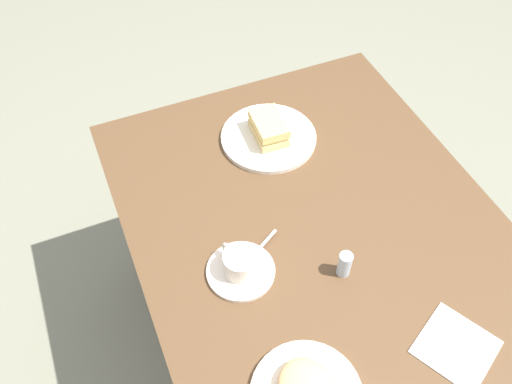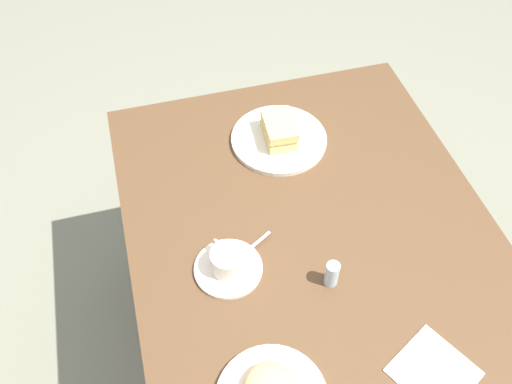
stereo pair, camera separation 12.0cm
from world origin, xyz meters
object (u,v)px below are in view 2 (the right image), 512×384
Objects in this scene: sandwich_front at (279,130)px; spoon at (251,248)px; salt_shaker at (332,274)px; dining_table at (313,257)px; coffee_cup at (227,260)px; napkin at (434,372)px; coffee_saucer at (228,269)px; sandwich_plate at (279,139)px.

spoon is at bearing -26.97° from sandwich_front.
spoon is 0.21m from salt_shaker.
dining_table is 11.27× the size of coffee_cup.
spoon is at bearing -92.40° from dining_table.
napkin is at bearing 9.19° from sandwich_front.
coffee_saucer is 0.50m from napkin.
spoon is (0.34, -0.17, 0.01)m from sandwich_plate.
coffee_saucer reaches higher than dining_table.
sandwich_plate is 2.57× the size of coffee_cup.
spoon is at bearing 120.09° from coffee_saucer.
dining_table is at bearing -1.30° from sandwich_front.
coffee_saucer is at bearing 17.30° from coffee_cup.
coffee_cup is 0.71× the size of napkin.
sandwich_plate is at bearing 178.06° from salt_shaker.
dining_table is at bearing 97.66° from coffee_saucer.
coffee_cup is 1.49× the size of salt_shaker.
napkin is (0.38, 0.13, 0.09)m from dining_table.
coffee_saucer is at bearing -82.34° from dining_table.
dining_table is 0.41m from napkin.
dining_table is 0.27m from coffee_cup.
sandwich_plate reaches higher than coffee_saucer.
spoon is at bearing -143.34° from napkin.
salt_shaker is (0.47, -0.02, 0.03)m from sandwich_plate.
salt_shaker is (0.13, 0.16, 0.02)m from spoon.
dining_table is at bearing 176.32° from salt_shaker.
sandwich_front reaches higher than sandwich_plate.
salt_shaker is (0.10, 0.22, -0.01)m from coffee_cup.
coffee_cup is at bearing -32.42° from sandwich_plate.
sandwich_front reaches higher than coffee_cup.
coffee_cup reaches higher than napkin.
coffee_saucer is 0.24m from salt_shaker.
salt_shaker reaches higher than napkin.
coffee_cup is at bearing -32.41° from sandwich_front.
spoon is at bearing 118.83° from coffee_cup.
sandwich_front reaches higher than napkin.
sandwich_front reaches higher than spoon.
sandwich_front is 1.22× the size of coffee_cup.
spoon is at bearing -26.97° from sandwich_plate.
coffee_saucer is (0.38, -0.24, -0.00)m from sandwich_plate.
napkin is (0.36, 0.36, -0.04)m from coffee_cup.
dining_table is 0.25m from coffee_saucer.
sandwich_front is at bearing 178.07° from salt_shaker.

